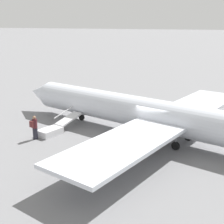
% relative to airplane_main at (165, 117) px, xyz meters
% --- Properties ---
extents(ground_plane, '(600.00, 600.00, 0.00)m').
position_rel_airplane_main_xyz_m(ground_plane, '(0.80, -0.24, -1.78)').
color(ground_plane, slate).
extents(airplane_main, '(26.73, 20.75, 5.95)m').
position_rel_airplane_main_xyz_m(airplane_main, '(0.00, 0.00, 0.00)').
color(airplane_main, silver).
rests_on(airplane_main, ground).
extents(boarding_stairs, '(2.10, 4.13, 1.55)m').
position_rel_airplane_main_xyz_m(boarding_stairs, '(8.11, 1.43, -1.42)').
color(boarding_stairs, silver).
rests_on(boarding_stairs, ground).
extents(passenger, '(0.42, 0.56, 1.74)m').
position_rel_airplane_main_xyz_m(passenger, '(8.78, 2.94, -0.77)').
color(passenger, '#23232D').
rests_on(passenger, ground).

